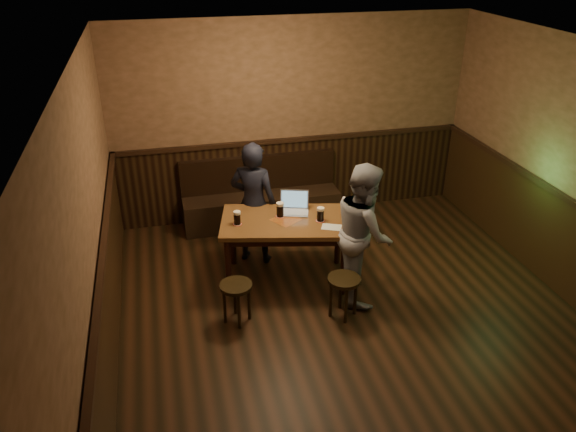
# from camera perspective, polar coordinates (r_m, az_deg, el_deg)

# --- Properties ---
(room) EXTENTS (5.04, 6.04, 2.84)m
(room) POSITION_cam_1_polar(r_m,az_deg,el_deg) (5.54, 7.48, -0.82)
(room) COLOR black
(room) RESTS_ON ground
(bench) EXTENTS (2.20, 0.50, 0.95)m
(bench) POSITION_cam_1_polar(r_m,az_deg,el_deg) (7.98, -2.75, 1.42)
(bench) COLOR black
(bench) RESTS_ON ground
(pub_table) EXTENTS (1.63, 1.15, 0.80)m
(pub_table) POSITION_cam_1_polar(r_m,az_deg,el_deg) (6.50, -0.24, -1.20)
(pub_table) COLOR brown
(pub_table) RESTS_ON ground
(stool_left) EXTENTS (0.35, 0.35, 0.47)m
(stool_left) POSITION_cam_1_polar(r_m,az_deg,el_deg) (5.98, -5.28, -7.66)
(stool_left) COLOR black
(stool_left) RESTS_ON ground
(stool_right) EXTENTS (0.39, 0.39, 0.48)m
(stool_right) POSITION_cam_1_polar(r_m,az_deg,el_deg) (6.06, 5.69, -7.05)
(stool_right) COLOR black
(stool_right) RESTS_ON ground
(pint_left) EXTENTS (0.11, 0.11, 0.17)m
(pint_left) POSITION_cam_1_polar(r_m,az_deg,el_deg) (6.34, -5.19, -0.18)
(pint_left) COLOR #A11D13
(pint_left) RESTS_ON pub_table
(pint_mid) EXTENTS (0.11, 0.11, 0.18)m
(pint_mid) POSITION_cam_1_polar(r_m,az_deg,el_deg) (6.49, -0.81, 0.66)
(pint_mid) COLOR #A11D13
(pint_mid) RESTS_ON pub_table
(pint_right) EXTENTS (0.11, 0.11, 0.17)m
(pint_right) POSITION_cam_1_polar(r_m,az_deg,el_deg) (6.40, 3.31, 0.19)
(pint_right) COLOR #A11D13
(pint_right) RESTS_ON pub_table
(laptop) EXTENTS (0.41, 0.36, 0.24)m
(laptop) POSITION_cam_1_polar(r_m,az_deg,el_deg) (6.62, 0.62, 0.98)
(laptop) COLOR silver
(laptop) RESTS_ON pub_table
(menu) EXTENTS (0.26, 0.23, 0.00)m
(menu) POSITION_cam_1_polar(r_m,az_deg,el_deg) (6.31, 4.45, -1.13)
(menu) COLOR silver
(menu) RESTS_ON pub_table
(person_suit) EXTENTS (0.68, 0.60, 1.57)m
(person_suit) POSITION_cam_1_polar(r_m,az_deg,el_deg) (6.87, -3.52, 1.30)
(person_suit) COLOR black
(person_suit) RESTS_ON ground
(person_grey) EXTENTS (0.74, 0.88, 1.61)m
(person_grey) POSITION_cam_1_polar(r_m,az_deg,el_deg) (6.22, 7.69, -1.66)
(person_grey) COLOR gray
(person_grey) RESTS_ON ground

